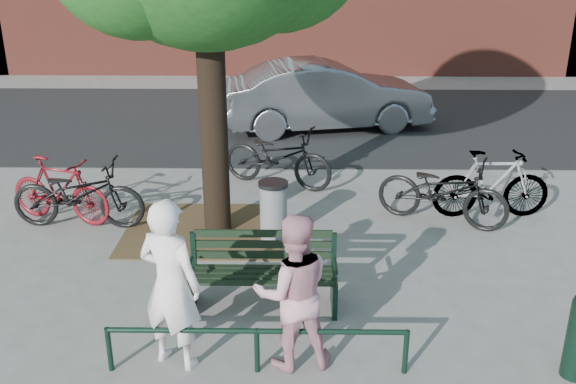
{
  "coord_description": "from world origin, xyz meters",
  "views": [
    {
      "loc": [
        0.4,
        -6.63,
        4.12
      ],
      "look_at": [
        0.28,
        1.0,
        1.11
      ],
      "focal_mm": 40.0,
      "sensor_mm": 36.0,
      "label": 1
    }
  ],
  "objects_px": {
    "parked_car": "(326,96)",
    "litter_bin": "(273,210)",
    "bicycle_c": "(278,157)",
    "person_right": "(293,292)",
    "park_bench": "(263,270)",
    "person_left": "(171,285)"
  },
  "relations": [
    {
      "from": "parked_car",
      "to": "litter_bin",
      "type": "bearing_deg",
      "value": 158.43
    },
    {
      "from": "litter_bin",
      "to": "bicycle_c",
      "type": "relative_size",
      "value": 0.43
    },
    {
      "from": "person_right",
      "to": "parked_car",
      "type": "bearing_deg",
      "value": -105.34
    },
    {
      "from": "bicycle_c",
      "to": "person_right",
      "type": "bearing_deg",
      "value": -153.43
    },
    {
      "from": "parked_car",
      "to": "bicycle_c",
      "type": "bearing_deg",
      "value": 152.91
    },
    {
      "from": "park_bench",
      "to": "parked_car",
      "type": "height_order",
      "value": "parked_car"
    },
    {
      "from": "person_left",
      "to": "person_right",
      "type": "bearing_deg",
      "value": -157.43
    },
    {
      "from": "park_bench",
      "to": "bicycle_c",
      "type": "xyz_separation_m",
      "value": [
        0.05,
        4.05,
        0.06
      ]
    },
    {
      "from": "park_bench",
      "to": "parked_car",
      "type": "distance_m",
      "value": 7.84
    },
    {
      "from": "park_bench",
      "to": "person_left",
      "type": "xyz_separation_m",
      "value": [
        -0.86,
        -1.13,
        0.44
      ]
    },
    {
      "from": "bicycle_c",
      "to": "parked_car",
      "type": "xyz_separation_m",
      "value": [
        1.0,
        3.72,
        0.24
      ]
    },
    {
      "from": "person_left",
      "to": "litter_bin",
      "type": "bearing_deg",
      "value": -84.45
    },
    {
      "from": "park_bench",
      "to": "person_left",
      "type": "distance_m",
      "value": 1.48
    },
    {
      "from": "parked_car",
      "to": "park_bench",
      "type": "bearing_deg",
      "value": 160.28
    },
    {
      "from": "person_right",
      "to": "litter_bin",
      "type": "xyz_separation_m",
      "value": [
        -0.31,
        2.98,
        -0.39
      ]
    },
    {
      "from": "person_left",
      "to": "bicycle_c",
      "type": "distance_m",
      "value": 5.27
    },
    {
      "from": "person_right",
      "to": "litter_bin",
      "type": "bearing_deg",
      "value": -95.08
    },
    {
      "from": "person_left",
      "to": "parked_car",
      "type": "height_order",
      "value": "person_left"
    },
    {
      "from": "person_right",
      "to": "litter_bin",
      "type": "height_order",
      "value": "person_right"
    },
    {
      "from": "person_left",
      "to": "park_bench",
      "type": "bearing_deg",
      "value": -104.71
    },
    {
      "from": "person_right",
      "to": "litter_bin",
      "type": "relative_size",
      "value": 1.89
    },
    {
      "from": "park_bench",
      "to": "bicycle_c",
      "type": "relative_size",
      "value": 0.84
    }
  ]
}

